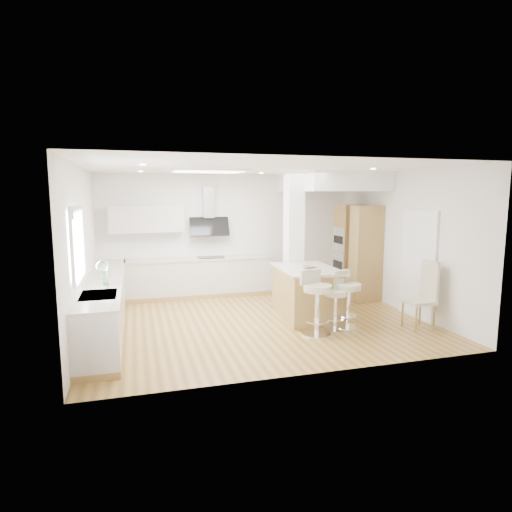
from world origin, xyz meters
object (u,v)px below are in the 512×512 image
object	(u,v)px
bar_stool_c	(347,296)
peninsula	(306,292)
bar_stool_b	(335,302)
bar_stool_a	(316,299)
dining_chair	(424,293)

from	to	relation	value
bar_stool_c	peninsula	bearing A→B (deg)	94.85
bar_stool_b	bar_stool_a	bearing A→B (deg)	-146.65
bar_stool_b	bar_stool_c	size ratio (longest dim) A/B	0.88
bar_stool_c	bar_stool_a	bearing A→B (deg)	174.11
bar_stool_c	bar_stool_b	bearing A→B (deg)	166.53
peninsula	dining_chair	bearing A→B (deg)	-31.54
bar_stool_a	bar_stool_c	xyz separation A→B (m)	(0.68, 0.21, -0.04)
bar_stool_a	peninsula	bearing A→B (deg)	57.79
bar_stool_b	dining_chair	world-z (taller)	dining_chair
bar_stool_b	bar_stool_c	world-z (taller)	bar_stool_c
bar_stool_a	bar_stool_c	world-z (taller)	bar_stool_a
bar_stool_a	bar_stool_c	distance (m)	0.71
bar_stool_c	dining_chair	distance (m)	1.35
peninsula	bar_stool_c	bearing A→B (deg)	-59.26
peninsula	dining_chair	size ratio (longest dim) A/B	1.37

